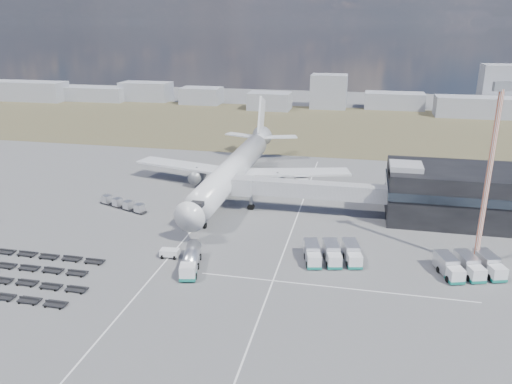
# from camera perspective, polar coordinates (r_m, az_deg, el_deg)

# --- Properties ---
(ground) EXTENTS (420.00, 420.00, 0.00)m
(ground) POSITION_cam_1_polar(r_m,az_deg,el_deg) (85.79, -7.70, -6.39)
(ground) COLOR #565659
(ground) RESTS_ON ground
(grass_strip) EXTENTS (420.00, 90.00, 0.01)m
(grass_strip) POSITION_cam_1_polar(r_m,az_deg,el_deg) (188.31, 3.64, 7.67)
(grass_strip) COLOR brown
(grass_strip) RESTS_ON ground
(lane_markings) EXTENTS (47.12, 110.00, 0.01)m
(lane_markings) POSITION_cam_1_polar(r_m,az_deg,el_deg) (85.81, -0.84, -6.20)
(lane_markings) COLOR silver
(lane_markings) RESTS_ON ground
(terminal) EXTENTS (30.40, 16.40, 11.00)m
(terminal) POSITION_cam_1_polar(r_m,az_deg,el_deg) (103.56, 22.92, -0.16)
(terminal) COLOR black
(terminal) RESTS_ON ground
(jet_bridge) EXTENTS (30.30, 3.80, 7.05)m
(jet_bridge) POSITION_cam_1_polar(r_m,az_deg,el_deg) (98.92, 4.89, 0.34)
(jet_bridge) COLOR #939399
(jet_bridge) RESTS_ON ground
(airliner) EXTENTS (51.59, 64.53, 17.62)m
(airliner) POSITION_cam_1_polar(r_m,az_deg,el_deg) (112.96, -2.32, 2.87)
(airliner) COLOR silver
(airliner) RESTS_ON ground
(skyline) EXTENTS (294.44, 25.93, 19.87)m
(skyline) POSITION_cam_1_polar(r_m,az_deg,el_deg) (225.40, 10.18, 10.94)
(skyline) COLOR gray
(skyline) RESTS_ON ground
(fuel_tanker) EXTENTS (4.32, 9.73, 3.05)m
(fuel_tanker) POSITION_cam_1_polar(r_m,az_deg,el_deg) (78.36, -7.46, -7.69)
(fuel_tanker) COLOR silver
(fuel_tanker) RESTS_ON ground
(pushback_tug) EXTENTS (3.11, 1.90, 1.38)m
(pushback_tug) POSITION_cam_1_polar(r_m,az_deg,el_deg) (82.87, -9.83, -6.92)
(pushback_tug) COLOR silver
(pushback_tug) RESTS_ON ground
(catering_truck) EXTENTS (4.28, 7.37, 3.17)m
(catering_truck) POSITION_cam_1_polar(r_m,az_deg,el_deg) (112.85, 5.20, 0.85)
(catering_truck) COLOR silver
(catering_truck) RESTS_ON ground
(service_trucks_near) EXTENTS (9.79, 8.23, 2.61)m
(service_trucks_near) POSITION_cam_1_polar(r_m,az_deg,el_deg) (80.92, 8.70, -6.95)
(service_trucks_near) COLOR silver
(service_trucks_near) RESTS_ON ground
(service_trucks_far) EXTENTS (10.25, 8.87, 2.64)m
(service_trucks_far) POSITION_cam_1_polar(r_m,az_deg,el_deg) (82.66, 23.18, -7.76)
(service_trucks_far) COLOR silver
(service_trucks_far) RESTS_ON ground
(uld_row) EXTENTS (11.97, 5.96, 1.69)m
(uld_row) POSITION_cam_1_polar(r_m,az_deg,el_deg) (105.86, -14.99, -1.32)
(uld_row) COLOR black
(uld_row) RESTS_ON ground
(baggage_dollies) EXTENTS (24.36, 14.42, 0.73)m
(baggage_dollies) POSITION_cam_1_polar(r_m,az_deg,el_deg) (83.87, -25.46, -8.53)
(baggage_dollies) COLOR black
(baggage_dollies) RESTS_ON ground
(floodlight_mast) EXTENTS (2.72, 2.20, 28.49)m
(floodlight_mast) POSITION_cam_1_polar(r_m,az_deg,el_deg) (81.46, 24.99, 1.33)
(floodlight_mast) COLOR #AF401C
(floodlight_mast) RESTS_ON ground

